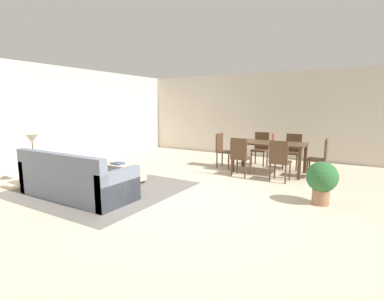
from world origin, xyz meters
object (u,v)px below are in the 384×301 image
dining_table (269,146)px  dining_chair_head_west (223,148)px  ottoman_table (122,172)px  dining_chair_near_left (240,155)px  dining_chair_far_left (261,147)px  dining_chair_near_right (279,159)px  dining_chair_head_east (321,156)px  book_on_ottoman (118,163)px  potted_plant (322,179)px  side_table (34,165)px  couch (75,182)px  table_lamp (32,140)px  vase_centerpiece (274,138)px  dining_chair_far_right (293,149)px

dining_table → dining_chair_head_west: bearing=-179.9°
ottoman_table → dining_chair_near_left: bearing=41.5°
dining_chair_far_left → dining_chair_near_left: bearing=-90.4°
dining_table → dining_chair_near_right: dining_chair_near_right is taller
dining_chair_near_right → dining_chair_head_east: same height
dining_table → dining_chair_far_left: (-0.45, 0.79, -0.15)m
dining_chair_head_west → book_on_ottoman: (-1.32, -2.58, -0.11)m
dining_chair_head_east → potted_plant: dining_chair_head_east is taller
dining_chair_far_left → potted_plant: bearing=-54.8°
dining_chair_near_left → dining_chair_far_left: (0.01, 1.55, 0.00)m
side_table → dining_chair_head_east: (5.07, 3.66, 0.08)m
potted_plant → dining_chair_near_right: bearing=132.0°
couch → ottoman_table: 1.21m
table_lamp → book_on_ottoman: 1.79m
side_table → potted_plant: potted_plant is taller
couch → dining_chair_head_west: dining_chair_head_west is taller
table_lamp → dining_chair_head_west: size_ratio=0.57×
table_lamp → dining_chair_near_left: 4.51m
side_table → dining_chair_head_west: 4.51m
couch → dining_chair_far_left: (2.01, 4.54, 0.23)m
side_table → dining_chair_near_left: bearing=40.4°
ottoman_table → dining_chair_near_left: 2.71m
ottoman_table → book_on_ottoman: size_ratio=3.83×
dining_chair_near_left → dining_chair_head_east: same height
dining_chair_far_left → potted_plant: (1.89, -2.67, -0.09)m
dining_chair_near_left → dining_chair_near_right: 0.92m
couch → dining_chair_near_left: 3.61m
dining_chair_near_right → dining_chair_head_east: (0.74, 0.79, 0.00)m
vase_centerpiece → potted_plant: (1.34, -1.89, -0.44)m
couch → table_lamp: size_ratio=4.24×
side_table → dining_chair_head_west: dining_chair_head_west is taller
dining_chair_head_east → dining_chair_head_west: same height
dining_chair_far_left → book_on_ottoman: dining_chair_far_left is taller
couch → dining_chair_head_east: 5.24m
dining_chair_near_right → dining_chair_head_east: size_ratio=1.00×
dining_chair_far_left → table_lamp: bearing=-127.5°
potted_plant → table_lamp: bearing=-161.4°
dining_chair_near_right → dining_chair_far_right: (-0.04, 1.56, 0.00)m
couch → dining_chair_far_left: 4.97m
table_lamp → dining_chair_far_left: bearing=52.5°
couch → dining_chair_near_right: bearing=45.3°
dining_chair_near_right → dining_chair_far_right: 1.57m
dining_chair_near_right → book_on_ottoman: bearing=-149.5°
dining_chair_head_east → dining_chair_head_west: 2.45m
dining_chair_near_left → potted_plant: bearing=-30.6°
ottoman_table → dining_chair_head_west: size_ratio=1.08×
table_lamp → vase_centerpiece: (3.98, 3.68, -0.09)m
potted_plant → dining_chair_head_east: bearing=97.3°
dining_chair_head_east → dining_chair_near_left: bearing=-155.6°
dining_chair_head_east → dining_chair_head_west: bearing=179.9°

